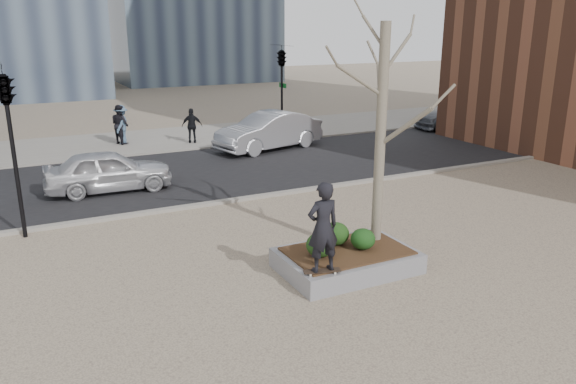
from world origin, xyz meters
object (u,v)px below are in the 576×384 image
skateboarder (323,227)px  police_car (109,171)px  planter (347,261)px  skateboard (322,272)px

skateboarder → police_car: (-2.62, 9.73, -0.75)m
planter → skateboard: (-1.10, -0.77, 0.26)m
skateboarder → police_car: bearing=-73.6°
skateboarder → police_car: 10.11m
skateboard → skateboarder: 0.99m
planter → skateboarder: bearing=-145.1°
police_car → skateboard: bearing=-162.1°
police_car → planter: bearing=-154.7°
skateboard → police_car: police_car is taller
planter → skateboarder: skateboarder is taller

